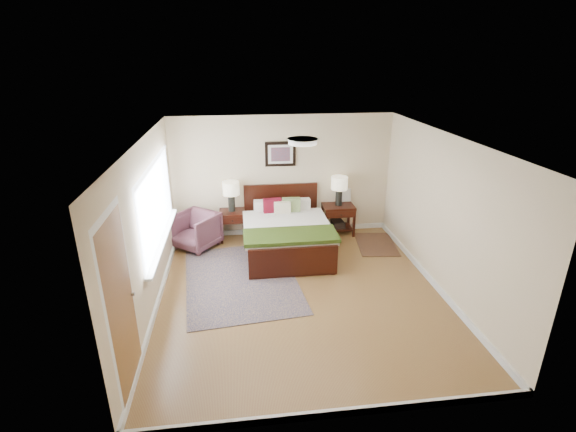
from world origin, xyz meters
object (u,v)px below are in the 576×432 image
Objects in this scene: armchair at (196,231)px; rug_persian at (241,279)px; lamp_right at (339,186)px; bed at (286,228)px; lamp_left at (231,191)px; nightstand_left at (232,217)px; nightstand_right at (338,217)px.

armchair reaches higher than rug_persian.
lamp_right is 0.24× the size of rug_persian.
lamp_left reaches higher than bed.
nightstand_left is at bearing -179.45° from lamp_right.
bed is at bearing -35.54° from nightstand_left.
rug_persian is (-2.10, -1.70, -0.39)m from nightstand_right.
lamp_right is (2.22, 0.00, 0.03)m from lamp_left.
nightstand_left is 2.29m from lamp_right.
lamp_right reaches higher than bed.
armchair reaches higher than nightstand_right.
lamp_left reaches higher than nightstand_left.
bed is 2.54× the size of armchair.
bed is 3.07× the size of nightstand_right.
nightstand_left is 0.79× the size of armchair.
nightstand_right is at bearing 43.97° from armchair.
nightstand_right is 0.68m from lamp_right.
lamp_left is at bearing 90.00° from nightstand_left.
lamp_right is 3.04m from armchair.
bed reaches higher than rug_persian.
armchair is (-0.72, -0.31, -0.69)m from lamp_left.
nightstand_left is 0.95× the size of nightstand_right.
bed is 1.52m from lamp_right.
lamp_right is at bearing 33.39° from rug_persian.
armchair is (-2.94, -0.31, -0.72)m from lamp_right.
armchair is at bearing -173.96° from lamp_right.
lamp_right is 2.91m from rug_persian.
nightstand_left is 2.22m from nightstand_right.
rug_persian is at bearing -85.97° from lamp_left.
lamp_left is 2.01m from rug_persian.
nightstand_right is (2.22, 0.01, -0.10)m from nightstand_left.
nightstand_right is (1.20, 0.74, -0.11)m from bed.
nightstand_left is 0.55m from lamp_left.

